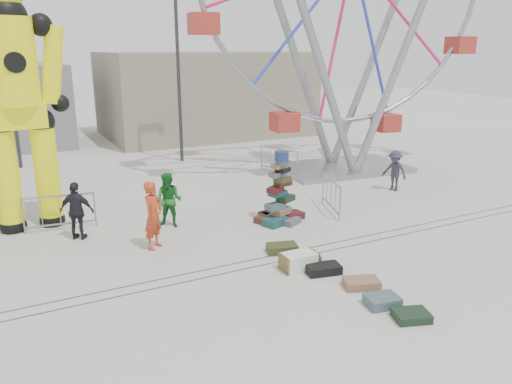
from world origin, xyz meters
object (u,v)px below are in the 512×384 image
lamp_post_right (180,65)px  pedestrian_black (77,211)px  steamer_trunk (299,261)px  crash_test_dummy (17,98)px  barricade_dummy_c (60,212)px  barricade_wheel_front (331,195)px  pedestrian_green (169,200)px  pedestrian_red (153,215)px  lamp_post_left (10,66)px  suitcase_tower (280,202)px  pedestrian_grey (395,171)px  barricade_wheel_back (279,161)px

lamp_post_right → pedestrian_black: (-6.09, -8.41, -3.65)m
lamp_post_right → steamer_trunk: bearing=-97.0°
crash_test_dummy → barricade_dummy_c: crash_test_dummy is taller
barricade_wheel_front → pedestrian_green: bearing=99.0°
crash_test_dummy → pedestrian_red: crash_test_dummy is taller
steamer_trunk → pedestrian_red: bearing=134.5°
lamp_post_left → crash_test_dummy: size_ratio=1.08×
suitcase_tower → pedestrian_grey: suitcase_tower is taller
barricade_dummy_c → barricade_wheel_front: same height
lamp_post_left → steamer_trunk: bearing=-70.2°
pedestrian_black → barricade_wheel_front: bearing=-155.6°
pedestrian_green → pedestrian_black: 2.63m
pedestrian_black → pedestrian_grey: bearing=-148.2°
lamp_post_right → pedestrian_black: bearing=-125.9°
crash_test_dummy → barricade_dummy_c: 3.47m
barricade_wheel_back → lamp_post_right: bearing=-167.9°
pedestrian_red → barricade_wheel_back: bearing=-3.5°
lamp_post_right → steamer_trunk: (-1.59, -13.00, -4.28)m
lamp_post_left → steamer_trunk: lamp_post_left is taller
steamer_trunk → barricade_wheel_back: (4.44, 8.75, 0.34)m
barricade_wheel_back → pedestrian_black: (-8.93, -4.16, 0.29)m
barricade_dummy_c → pedestrian_grey: bearing=0.9°
steamer_trunk → lamp_post_right: bearing=84.4°
barricade_wheel_front → pedestrian_grey: pedestrian_grey is taller
pedestrian_grey → crash_test_dummy: bearing=-116.4°
steamer_trunk → pedestrian_black: pedestrian_black is taller
suitcase_tower → barricade_wheel_front: (2.02, 0.09, -0.08)m
barricade_wheel_front → barricade_wheel_back: 5.45m
barricade_wheel_back → pedestrian_black: 9.86m
barricade_wheel_front → barricade_wheel_back: bearing=8.2°
pedestrian_grey → lamp_post_right: bearing=-166.2°
suitcase_tower → crash_test_dummy: size_ratio=0.30×
barricade_dummy_c → pedestrian_red: 3.41m
steamer_trunk → pedestrian_grey: bearing=33.4°
pedestrian_red → crash_test_dummy: bearing=88.6°
lamp_post_right → lamp_post_left: bearing=164.1°
lamp_post_left → suitcase_tower: bearing=-59.9°
barricade_dummy_c → crash_test_dummy: bearing=148.1°
lamp_post_left → barricade_dummy_c: lamp_post_left is taller
lamp_post_right → barricade_dummy_c: 10.56m
barricade_dummy_c → pedestrian_red: bearing=-44.8°
barricade_wheel_back → lamp_post_left: bearing=-144.1°
steamer_trunk → pedestrian_green: size_ratio=0.53×
lamp_post_right → barricade_wheel_front: bearing=-79.5°
lamp_post_right → barricade_dummy_c: lamp_post_right is taller
barricade_dummy_c → pedestrian_grey: pedestrian_grey is taller
lamp_post_right → crash_test_dummy: (-7.18, -6.80, -0.59)m
barricade_dummy_c → barricade_wheel_front: (8.24, -2.21, 0.00)m
barricade_dummy_c → barricade_wheel_front: bearing=-8.0°
pedestrian_red → pedestrian_green: size_ratio=1.11×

